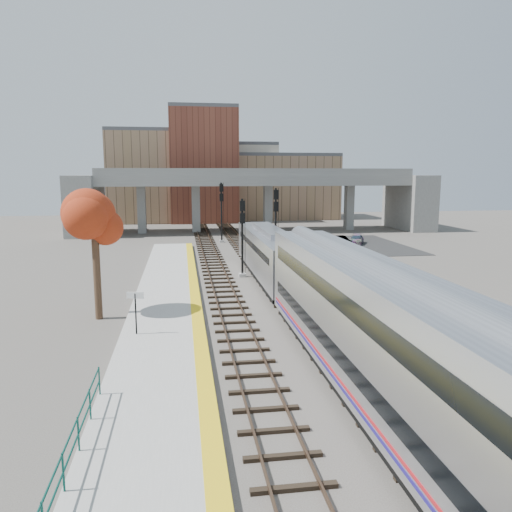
{
  "coord_description": "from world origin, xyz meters",
  "views": [
    {
      "loc": [
        -6.12,
        -30.74,
        8.72
      ],
      "look_at": [
        -0.57,
        6.56,
        2.5
      ],
      "focal_mm": 35.0,
      "sensor_mm": 36.0,
      "label": 1
    }
  ],
  "objects": [
    {
      "name": "signal_mast_far",
      "position": [
        -1.1,
        32.86,
        3.89
      ],
      "size": [
        0.6,
        0.64,
        7.63
      ],
      "color": "#9E9E99",
      "rests_on": "ground"
    },
    {
      "name": "locomotive",
      "position": [
        1.0,
        9.17,
        2.28
      ],
      "size": [
        3.02,
        19.05,
        4.1
      ],
      "color": "#A8AAB2",
      "rests_on": "ground"
    },
    {
      "name": "platform",
      "position": [
        -7.25,
        0.0,
        0.17
      ],
      "size": [
        4.5,
        60.0,
        0.35
      ],
      "primitive_type": "cube",
      "color": "#9E9E99",
      "rests_on": "ground"
    },
    {
      "name": "car_c",
      "position": [
        15.45,
        28.66,
        0.61
      ],
      "size": [
        3.15,
        4.21,
        1.14
      ],
      "primitive_type": "imported",
      "rotation": [
        0.0,
        0.0,
        -0.46
      ],
      "color": "#99999E",
      "rests_on": "parking_lot"
    },
    {
      "name": "ground",
      "position": [
        0.0,
        0.0,
        0.0
      ],
      "size": [
        160.0,
        160.0,
        0.0
      ],
      "primitive_type": "plane",
      "color": "#47423D",
      "rests_on": "ground"
    },
    {
      "name": "tree",
      "position": [
        -11.26,
        -0.28,
        5.68
      ],
      "size": [
        3.6,
        3.6,
        7.65
      ],
      "color": "#382619",
      "rests_on": "ground"
    },
    {
      "name": "yellow_strip",
      "position": [
        -5.35,
        0.0,
        0.35
      ],
      "size": [
        0.7,
        60.0,
        0.01
      ],
      "primitive_type": "cube",
      "color": "yellow",
      "rests_on": "platform"
    },
    {
      "name": "overpass",
      "position": [
        4.92,
        45.0,
        5.81
      ],
      "size": [
        54.0,
        12.0,
        9.5
      ],
      "color": "slate",
      "rests_on": "ground"
    },
    {
      "name": "car_b",
      "position": [
        13.03,
        27.43,
        0.64
      ],
      "size": [
        1.98,
        3.83,
        1.2
      ],
      "primitive_type": "imported",
      "rotation": [
        0.0,
        0.0,
        0.2
      ],
      "color": "#99999E",
      "rests_on": "parking_lot"
    },
    {
      "name": "buildings_far",
      "position": [
        1.26,
        66.57,
        7.88
      ],
      "size": [
        43.0,
        21.0,
        20.6
      ],
      "color": "#906E53",
      "rests_on": "ground"
    },
    {
      "name": "tracks",
      "position": [
        0.93,
        12.5,
        0.08
      ],
      "size": [
        10.7,
        95.0,
        0.25
      ],
      "color": "black",
      "rests_on": "ground"
    },
    {
      "name": "car_a",
      "position": [
        12.47,
        25.75,
        0.58
      ],
      "size": [
        1.55,
        3.29,
        1.09
      ],
      "primitive_type": "imported",
      "rotation": [
        0.0,
        0.0,
        -0.09
      ],
      "color": "#99999E",
      "rests_on": "parking_lot"
    },
    {
      "name": "parking_lot",
      "position": [
        14.0,
        28.0,
        0.02
      ],
      "size": [
        14.0,
        18.0,
        0.04
      ],
      "primitive_type": "cube",
      "color": "black",
      "rests_on": "ground"
    },
    {
      "name": "coach",
      "position": [
        1.0,
        -13.43,
        2.8
      ],
      "size": [
        3.03,
        25.0,
        5.0
      ],
      "color": "#A8AAB2",
      "rests_on": "ground"
    },
    {
      "name": "station_sign",
      "position": [
        -8.64,
        -4.71,
        1.98
      ],
      "size": [
        0.9,
        0.2,
        2.27
      ],
      "rotation": [
        0.0,
        0.0,
        -0.17
      ],
      "color": "black",
      "rests_on": "platform"
    },
    {
      "name": "signal_mast_near",
      "position": [
        -1.1,
        10.82,
        3.23
      ],
      "size": [
        0.6,
        0.64,
        6.67
      ],
      "color": "#9E9E99",
      "rests_on": "ground"
    },
    {
      "name": "signal_mast_mid",
      "position": [
        3.0,
        17.34,
        3.7
      ],
      "size": [
        0.6,
        0.64,
        7.35
      ],
      "color": "#9E9E99",
      "rests_on": "ground"
    }
  ]
}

